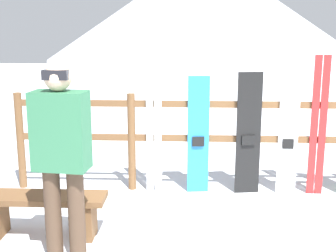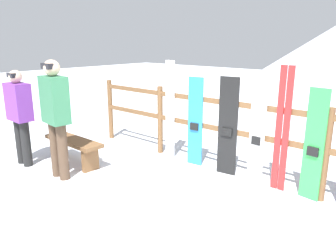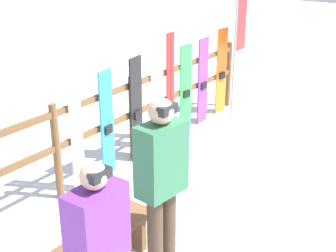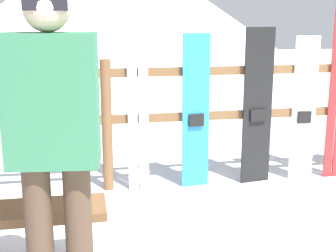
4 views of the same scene
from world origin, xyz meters
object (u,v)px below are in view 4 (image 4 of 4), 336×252
(bench, at_px, (10,226))
(ski_pair_white, at_px, (138,101))
(person_plaid_green, at_px, (54,133))
(snowboard_blue, at_px, (196,112))
(snowboard_white, at_px, (304,110))
(snowboard_black_stripe, at_px, (258,107))

(bench, height_order, ski_pair_white, ski_pair_white)
(person_plaid_green, height_order, snowboard_blue, person_plaid_green)
(ski_pair_white, distance_m, snowboard_blue, 0.58)
(bench, height_order, snowboard_white, snowboard_white)
(bench, xyz_separation_m, snowboard_white, (2.70, 1.36, 0.40))
(ski_pair_white, distance_m, snowboard_black_stripe, 1.20)
(bench, relative_size, person_plaid_green, 0.69)
(bench, distance_m, snowboard_blue, 2.12)
(bench, relative_size, ski_pair_white, 0.71)
(bench, distance_m, snowboard_black_stripe, 2.63)
(person_plaid_green, bearing_deg, snowboard_blue, 56.04)
(bench, bearing_deg, snowboard_blue, 40.89)
(snowboard_black_stripe, bearing_deg, ski_pair_white, 179.84)
(bench, xyz_separation_m, person_plaid_green, (0.34, -0.47, 0.72))
(ski_pair_white, relative_size, snowboard_blue, 1.16)
(snowboard_black_stripe, xyz_separation_m, snowboard_white, (0.49, -0.00, -0.04))
(bench, height_order, snowboard_blue, snowboard_blue)
(ski_pair_white, distance_m, snowboard_white, 1.69)
(snowboard_blue, distance_m, snowboard_black_stripe, 0.63)
(ski_pair_white, bearing_deg, person_plaid_green, -110.07)
(person_plaid_green, distance_m, snowboard_black_stripe, 2.63)
(snowboard_black_stripe, bearing_deg, snowboard_white, -0.01)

